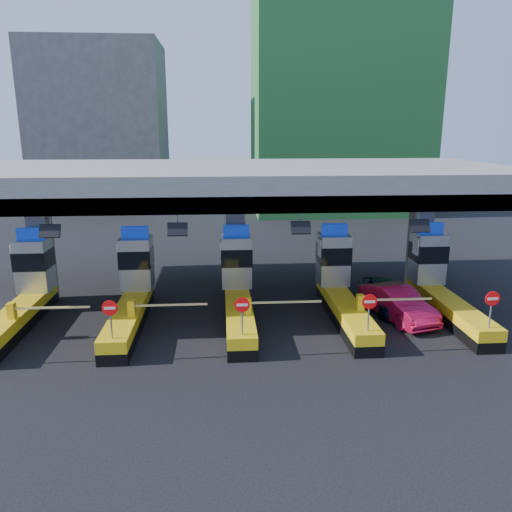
{
  "coord_description": "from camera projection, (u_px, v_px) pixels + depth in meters",
  "views": [
    {
      "loc": [
        -0.76,
        -22.73,
        8.79
      ],
      "look_at": [
        0.87,
        0.0,
        3.0
      ],
      "focal_mm": 35.0,
      "sensor_mm": 36.0,
      "label": 1
    }
  ],
  "objects": [
    {
      "name": "ground",
      "position": [
        238.0,
        316.0,
        24.19
      ],
      "size": [
        120.0,
        120.0,
        0.0
      ],
      "primitive_type": "plane",
      "color": "black",
      "rests_on": "ground"
    },
    {
      "name": "toll_canopy",
      "position": [
        235.0,
        183.0,
        25.45
      ],
      "size": [
        28.0,
        12.09,
        7.0
      ],
      "color": "slate",
      "rests_on": "ground"
    },
    {
      "name": "toll_lane_far_left",
      "position": [
        25.0,
        292.0,
        23.42
      ],
      "size": [
        4.43,
        8.0,
        4.16
      ],
      "color": "black",
      "rests_on": "ground"
    },
    {
      "name": "toll_lane_left",
      "position": [
        133.0,
        289.0,
        23.76
      ],
      "size": [
        4.43,
        8.0,
        4.16
      ],
      "color": "black",
      "rests_on": "ground"
    },
    {
      "name": "toll_lane_center",
      "position": [
        238.0,
        287.0,
        24.11
      ],
      "size": [
        4.43,
        8.0,
        4.16
      ],
      "color": "black",
      "rests_on": "ground"
    },
    {
      "name": "toll_lane_right",
      "position": [
        339.0,
        285.0,
        24.46
      ],
      "size": [
        4.43,
        8.0,
        4.16
      ],
      "color": "black",
      "rests_on": "ground"
    },
    {
      "name": "toll_lane_far_right",
      "position": [
        438.0,
        283.0,
        24.81
      ],
      "size": [
        4.43,
        8.0,
        4.16
      ],
      "color": "black",
      "rests_on": "ground"
    },
    {
      "name": "bg_building_scaffold",
      "position": [
        339.0,
        79.0,
        52.51
      ],
      "size": [
        18.0,
        12.0,
        28.0
      ],
      "primitive_type": "cube",
      "color": "#1E5926",
      "rests_on": "ground"
    },
    {
      "name": "bg_building_concrete",
      "position": [
        101.0,
        128.0,
        55.8
      ],
      "size": [
        14.0,
        10.0,
        18.0
      ],
      "primitive_type": "cube",
      "color": "#4C4C49",
      "rests_on": "ground"
    },
    {
      "name": "van",
      "position": [
        387.0,
        295.0,
        24.97
      ],
      "size": [
        1.89,
        4.41,
        1.48
      ],
      "primitive_type": "imported",
      "rotation": [
        0.0,
        0.0,
        0.03
      ],
      "color": "black",
      "rests_on": "ground"
    },
    {
      "name": "red_car",
      "position": [
        397.0,
        303.0,
        23.7
      ],
      "size": [
        2.8,
        4.93,
        1.54
      ],
      "primitive_type": "imported",
      "rotation": [
        0.0,
        0.0,
        0.27
      ],
      "color": "#AF0D35",
      "rests_on": "ground"
    }
  ]
}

